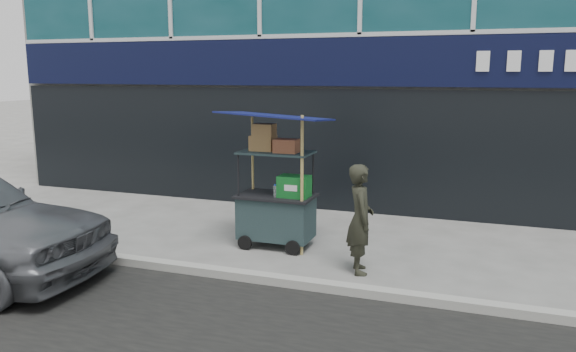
% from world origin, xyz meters
% --- Properties ---
extents(ground, '(80.00, 80.00, 0.00)m').
position_xyz_m(ground, '(0.00, 0.00, 0.00)').
color(ground, '#61605C').
rests_on(ground, ground).
extents(curb, '(80.00, 0.18, 0.12)m').
position_xyz_m(curb, '(0.00, -0.20, 0.06)').
color(curb, '#97978F').
rests_on(curb, ground).
extents(vendor_cart, '(1.59, 1.13, 2.15)m').
position_xyz_m(vendor_cart, '(-0.69, 1.33, 0.75)').
color(vendor_cart, black).
rests_on(vendor_cart, ground).
extents(vendor_man, '(0.53, 0.64, 1.51)m').
position_xyz_m(vendor_man, '(0.79, 0.62, 0.75)').
color(vendor_man, black).
rests_on(vendor_man, ground).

